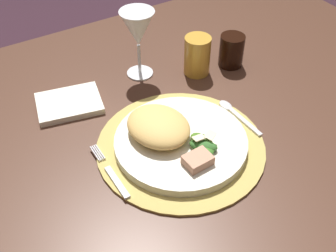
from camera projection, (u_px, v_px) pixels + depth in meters
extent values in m
cube|color=#4C2F22|center=(174.00, 124.00, 0.93)|extent=(1.46, 1.00, 0.03)
cylinder|color=#472B1E|center=(253.00, 72.00, 1.69)|extent=(0.07, 0.07, 0.67)
cylinder|color=tan|center=(181.00, 146.00, 0.85)|extent=(0.35, 0.35, 0.01)
cylinder|color=silver|center=(181.00, 142.00, 0.85)|extent=(0.27, 0.27, 0.02)
ellipsoid|color=#E8BA63|center=(158.00, 126.00, 0.84)|extent=(0.14, 0.16, 0.04)
ellipsoid|color=#406C1D|center=(202.00, 140.00, 0.83)|extent=(0.05, 0.06, 0.01)
ellipsoid|color=#3E7E29|center=(204.00, 151.00, 0.80)|extent=(0.04, 0.04, 0.01)
ellipsoid|color=#326728|center=(203.00, 146.00, 0.81)|extent=(0.06, 0.06, 0.02)
cube|color=beige|center=(199.00, 138.00, 0.81)|extent=(0.02, 0.02, 0.01)
cube|color=beige|center=(210.00, 135.00, 0.81)|extent=(0.03, 0.03, 0.01)
cube|color=tan|center=(198.00, 160.00, 0.78)|extent=(0.05, 0.04, 0.02)
cube|color=silver|center=(117.00, 182.00, 0.78)|extent=(0.01, 0.09, 0.00)
cube|color=silver|center=(95.00, 154.00, 0.83)|extent=(0.00, 0.05, 0.00)
cube|color=silver|center=(97.00, 153.00, 0.83)|extent=(0.00, 0.05, 0.00)
cube|color=silver|center=(99.00, 153.00, 0.83)|extent=(0.00, 0.05, 0.00)
cube|color=silver|center=(100.00, 152.00, 0.83)|extent=(0.00, 0.05, 0.00)
cube|color=silver|center=(245.00, 122.00, 0.90)|extent=(0.01, 0.10, 0.00)
ellipsoid|color=silver|center=(226.00, 105.00, 0.94)|extent=(0.02, 0.04, 0.01)
cube|color=white|center=(69.00, 103.00, 0.95)|extent=(0.16, 0.14, 0.01)
cylinder|color=silver|center=(140.00, 73.00, 1.05)|extent=(0.07, 0.07, 0.00)
cylinder|color=silver|center=(139.00, 59.00, 1.02)|extent=(0.01, 0.01, 0.08)
cone|color=silver|center=(138.00, 29.00, 0.96)|extent=(0.08, 0.08, 0.09)
cylinder|color=gold|center=(197.00, 55.00, 1.02)|extent=(0.07, 0.07, 0.10)
cylinder|color=black|center=(231.00, 51.00, 1.05)|extent=(0.06, 0.06, 0.08)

